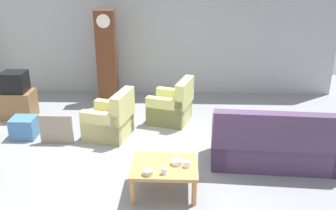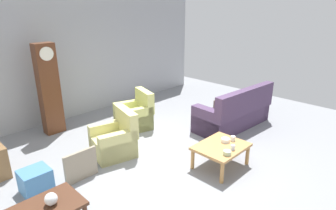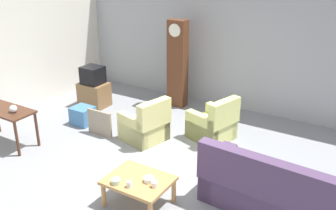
# 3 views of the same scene
# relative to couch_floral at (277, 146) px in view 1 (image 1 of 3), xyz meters

# --- Properties ---
(ground_plane) EXTENTS (10.40, 10.40, 0.00)m
(ground_plane) POSITION_rel_couch_floral_xyz_m (-2.10, -0.02, -0.35)
(ground_plane) COLOR gray
(garage_door_wall) EXTENTS (8.40, 0.16, 3.20)m
(garage_door_wall) POSITION_rel_couch_floral_xyz_m (-2.10, 3.58, 1.25)
(garage_door_wall) COLOR #9EA0A5
(garage_door_wall) RESTS_ON ground_plane
(couch_floral) EXTENTS (2.15, 1.01, 1.04)m
(couch_floral) POSITION_rel_couch_floral_xyz_m (0.00, 0.00, 0.00)
(couch_floral) COLOR #4C3856
(couch_floral) RESTS_ON ground_plane
(armchair_olive_near) EXTENTS (0.95, 0.93, 0.92)m
(armchair_olive_near) POSITION_rel_couch_floral_xyz_m (-2.90, 0.96, -0.05)
(armchair_olive_near) COLOR #CCC67A
(armchair_olive_near) RESTS_ON ground_plane
(armchair_olive_far) EXTENTS (0.97, 0.95, 0.92)m
(armchair_olive_far) POSITION_rel_couch_floral_xyz_m (-1.75, 1.73, -0.05)
(armchair_olive_far) COLOR #CDD177
(armchair_olive_far) RESTS_ON ground_plane
(coffee_table_wood) EXTENTS (0.96, 0.76, 0.44)m
(coffee_table_wood) POSITION_rel_couch_floral_xyz_m (-1.79, -0.83, 0.02)
(coffee_table_wood) COLOR #B27F47
(coffee_table_wood) RESTS_ON ground_plane
(grandfather_clock) EXTENTS (0.44, 0.30, 2.11)m
(grandfather_clock) POSITION_rel_couch_floral_xyz_m (-3.28, 2.91, 0.71)
(grandfather_clock) COLOR #562D19
(grandfather_clock) RESTS_ON ground_plane
(tv_stand_cabinet) EXTENTS (0.68, 0.52, 0.58)m
(tv_stand_cabinet) POSITION_rel_couch_floral_xyz_m (-5.01, 1.82, -0.06)
(tv_stand_cabinet) COLOR brown
(tv_stand_cabinet) RESTS_ON ground_plane
(tv_crt) EXTENTS (0.48, 0.44, 0.42)m
(tv_crt) POSITION_rel_couch_floral_xyz_m (-5.01, 1.82, 0.44)
(tv_crt) COLOR black
(tv_crt) RESTS_ON tv_stand_cabinet
(framed_picture_leaning) EXTENTS (0.60, 0.05, 0.54)m
(framed_picture_leaning) POSITION_rel_couch_floral_xyz_m (-3.83, 0.65, -0.08)
(framed_picture_leaning) COLOR gray
(framed_picture_leaning) RESTS_ON ground_plane
(storage_box_blue) EXTENTS (0.45, 0.41, 0.39)m
(storage_box_blue) POSITION_rel_couch_floral_xyz_m (-4.52, 0.88, -0.16)
(storage_box_blue) COLOR teal
(storage_box_blue) RESTS_ON ground_plane
(cup_white_porcelain) EXTENTS (0.09, 0.09, 0.09)m
(cup_white_porcelain) POSITION_rel_couch_floral_xyz_m (-1.47, -0.87, 0.13)
(cup_white_porcelain) COLOR white
(cup_white_porcelain) RESTS_ON coffee_table_wood
(cup_blue_rimmed) EXTENTS (0.08, 0.08, 0.09)m
(cup_blue_rimmed) POSITION_rel_couch_floral_xyz_m (-1.79, -1.07, 0.13)
(cup_blue_rimmed) COLOR silver
(cup_blue_rimmed) RESTS_ON coffee_table_wood
(bowl_white_stacked) EXTENTS (0.16, 0.16, 0.07)m
(bowl_white_stacked) POSITION_rel_couch_floral_xyz_m (-1.62, -0.80, 0.12)
(bowl_white_stacked) COLOR white
(bowl_white_stacked) RESTS_ON coffee_table_wood
(bowl_shallow_green) EXTENTS (0.14, 0.14, 0.07)m
(bowl_shallow_green) POSITION_rel_couch_floral_xyz_m (-2.01, -1.09, 0.12)
(bowl_shallow_green) COLOR #B2C69E
(bowl_shallow_green) RESTS_ON coffee_table_wood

